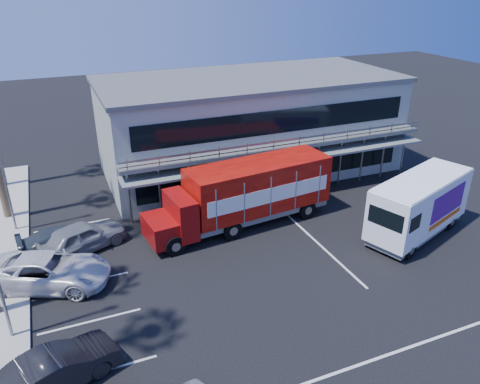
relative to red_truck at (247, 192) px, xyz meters
name	(u,v)px	position (x,y,z in m)	size (l,w,h in m)	color
ground	(312,276)	(0.88, -6.47, -2.16)	(120.00, 120.00, 0.00)	black
building	(250,124)	(3.88, 8.47, 1.49)	(22.40, 12.00, 7.30)	#A5A99A
light_pole_far	(1,162)	(-13.32, 4.53, 2.34)	(0.50, 0.25, 8.09)	gray
red_truck	(247,192)	(0.00, 0.00, 0.00)	(11.90, 4.02, 3.93)	maroon
white_van	(419,205)	(8.77, -5.06, -0.23)	(7.87, 4.95, 3.64)	white
parked_car_b	(56,370)	(-11.62, -8.97, -1.37)	(1.68, 4.82, 1.59)	black
parked_car_c	(49,271)	(-11.62, -2.07, -1.33)	(2.77, 6.01, 1.67)	silver
parked_car_d	(63,240)	(-10.78, 1.13, -1.49)	(1.90, 4.67, 1.36)	#313A42
parked_car_e	(82,237)	(-9.74, 0.73, -1.32)	(2.00, 4.96, 1.69)	gray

